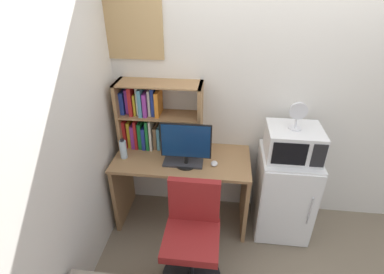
# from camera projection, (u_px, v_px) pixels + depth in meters

# --- Properties ---
(wall_back) EXTENTS (6.40, 0.04, 2.60)m
(wall_back) POSITION_uv_depth(u_px,v_px,m) (327.00, 99.00, 2.68)
(wall_back) COLOR silver
(wall_back) RESTS_ON ground_plane
(wall_left) EXTENTS (0.04, 4.40, 2.60)m
(wall_left) POSITION_uv_depth(u_px,v_px,m) (3.00, 203.00, 1.48)
(wall_left) COLOR silver
(wall_left) RESTS_ON ground_plane
(desk) EXTENTS (1.29, 0.60, 0.77)m
(desk) POSITION_uv_depth(u_px,v_px,m) (182.00, 177.00, 2.91)
(desk) COLOR #997047
(desk) RESTS_ON ground_plane
(hutch_bookshelf) EXTENTS (0.80, 0.27, 0.68)m
(hutch_bookshelf) POSITION_uv_depth(u_px,v_px,m) (149.00, 116.00, 2.82)
(hutch_bookshelf) COLOR #997047
(hutch_bookshelf) RESTS_ON desk
(monitor) EXTENTS (0.45, 0.20, 0.42)m
(monitor) POSITION_uv_depth(u_px,v_px,m) (186.00, 144.00, 2.59)
(monitor) COLOR black
(monitor) RESTS_ON desk
(keyboard) EXTENTS (0.36, 0.16, 0.02)m
(keyboard) POSITION_uv_depth(u_px,v_px,m) (183.00, 163.00, 2.70)
(keyboard) COLOR #333338
(keyboard) RESTS_ON desk
(computer_mouse) EXTENTS (0.06, 0.08, 0.03)m
(computer_mouse) POSITION_uv_depth(u_px,v_px,m) (214.00, 164.00, 2.68)
(computer_mouse) COLOR silver
(computer_mouse) RESTS_ON desk
(water_bottle) EXTENTS (0.07, 0.07, 0.20)m
(water_bottle) POSITION_uv_depth(u_px,v_px,m) (123.00, 149.00, 2.75)
(water_bottle) COLOR silver
(water_bottle) RESTS_ON desk
(mini_fridge) EXTENTS (0.51, 0.56, 0.87)m
(mini_fridge) POSITION_uv_depth(u_px,v_px,m) (283.00, 193.00, 2.86)
(mini_fridge) COLOR white
(mini_fridge) RESTS_ON ground_plane
(microwave) EXTENTS (0.47, 0.40, 0.27)m
(microwave) POSITION_uv_depth(u_px,v_px,m) (293.00, 142.00, 2.58)
(microwave) COLOR silver
(microwave) RESTS_ON mini_fridge
(desk_fan) EXTENTS (0.15, 0.11, 0.25)m
(desk_fan) POSITION_uv_depth(u_px,v_px,m) (298.00, 114.00, 2.45)
(desk_fan) COLOR silver
(desk_fan) RESTS_ON microwave
(desk_chair) EXTENTS (0.50, 0.50, 0.91)m
(desk_chair) POSITION_uv_depth(u_px,v_px,m) (192.00, 240.00, 2.39)
(desk_chair) COLOR black
(desk_chair) RESTS_ON ground_plane
(wall_corkboard) EXTENTS (0.65, 0.02, 0.54)m
(wall_corkboard) POSITION_uv_depth(u_px,v_px,m) (126.00, 27.00, 2.54)
(wall_corkboard) COLOR tan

